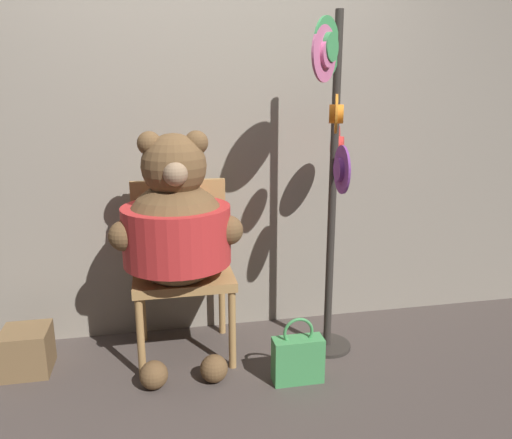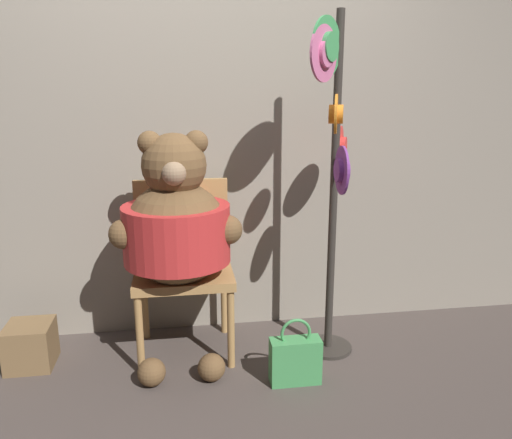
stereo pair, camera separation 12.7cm
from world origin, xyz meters
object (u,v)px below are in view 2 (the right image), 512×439
object	(u,v)px
hat_display_rack	(332,160)
handbag_on_ground	(295,359)
teddy_bear	(177,227)
chair	(183,258)

from	to	relation	value
hat_display_rack	handbag_on_ground	world-z (taller)	hat_display_rack
teddy_bear	hat_display_rack	xyz separation A→B (m)	(0.82, -0.06, 0.35)
chair	handbag_on_ground	distance (m)	0.85
teddy_bear	hat_display_rack	size ratio (longest dim) A/B	0.68
teddy_bear	chair	bearing A→B (deg)	79.93
hat_display_rack	handbag_on_ground	bearing A→B (deg)	-132.28
teddy_bear	handbag_on_ground	xyz separation A→B (m)	(0.58, -0.33, -0.64)
hat_display_rack	handbag_on_ground	xyz separation A→B (m)	(-0.24, -0.27, -0.99)
chair	hat_display_rack	bearing A→B (deg)	-15.66
chair	handbag_on_ground	bearing A→B (deg)	-41.44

